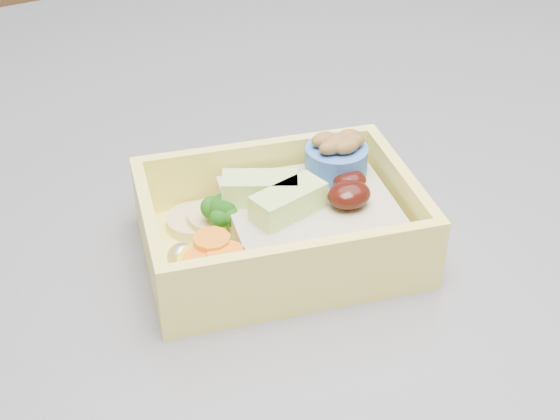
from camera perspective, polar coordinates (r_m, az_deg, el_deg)
bento_box at (r=0.49m, az=0.51°, el=-0.86°), size 0.19×0.16×0.06m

